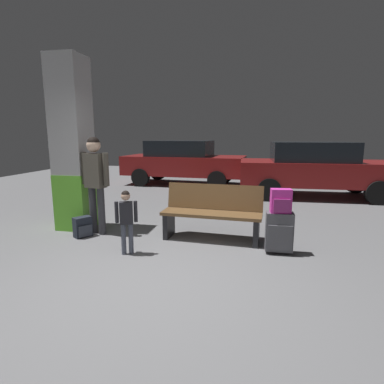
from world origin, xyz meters
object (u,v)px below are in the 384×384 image
Objects in this scene: parked_car_near at (315,168)px; bench at (212,213)px; backpack_bright at (281,201)px; backpack_dark_floor at (83,227)px; structural_pillar at (73,146)px; adult at (95,175)px; child at (126,215)px; parked_car_far at (183,161)px; suitcase at (279,232)px.

bench is at bearing -119.42° from parked_car_near.
backpack_bright is 4.71m from parked_car_near.
backpack_dark_floor is at bearing -171.68° from bench.
structural_pillar reaches higher than backpack_dark_floor.
adult is (0.55, -0.26, -0.48)m from structural_pillar.
backpack_dark_floor is (0.38, -0.48, -1.33)m from structural_pillar.
parked_car_near is (3.41, 4.98, 0.24)m from child.
bench is 4.80× the size of backpack_bright.
parked_car_far reaches higher than backpack_dark_floor.
backpack_dark_floor is at bearing -93.95° from parked_car_far.
child is at bearing -29.06° from backpack_dark_floor.
parked_car_near reaches higher than bench.
adult is at bearing 173.40° from suitcase.
structural_pillar is 5.01× the size of suitcase.
backpack_bright reaches higher than backpack_dark_floor.
parked_car_near is (4.29, 4.19, -0.22)m from adult.
parked_car_near is (4.83, 3.92, -0.70)m from structural_pillar.
backpack_bright is 0.08× the size of parked_car_near.
backpack_bright is at bearing -9.78° from structural_pillar.
parked_car_near reaches higher than backpack_dark_floor.
structural_pillar is 0.73× the size of parked_car_near.
adult is 5.67m from parked_car_far.
child is at bearing -42.12° from adult.
parked_car_far is at bearing 86.05° from backpack_dark_floor.
parked_car_far is at bearing 159.97° from parked_car_near.
adult is 5.99m from parked_car_near.
structural_pillar is 3.26× the size of child.
parked_car_far is (-0.63, 6.45, 0.24)m from child.
parked_car_near is at bearing 60.58° from bench.
backpack_dark_floor is (-1.04, 0.58, -0.40)m from child.
child is at bearing -36.59° from structural_pillar.
adult is 0.39× the size of parked_car_far.
parked_car_near is (2.30, 4.09, 0.36)m from bench.
parked_car_far is (0.41, 5.87, 0.64)m from backpack_dark_floor.
backpack_dark_floor is at bearing 177.60° from suitcase.
backpack_bright is at bearing -2.40° from backpack_dark_floor.
structural_pillar is 8.90× the size of backpack_bright.
backpack_dark_floor is 5.92m from parked_car_far.
parked_car_far is (0.24, 5.66, -0.22)m from adult.
structural_pillar is 1.85× the size of bench.
backpack_dark_floor is 0.08× the size of parked_car_near.
adult is at bearing 173.39° from backpack_bright.
structural_pillar is 3.68m from backpack_bright.
suitcase is at bearing 142.64° from backpack_bright.
parked_car_far reaches higher than backpack_bright.
child is 1.27m from adult.
bench is 1.76× the size of child.
structural_pillar is 2.00m from child.
adult is at bearing 137.88° from child.
child is 6.04m from parked_car_near.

